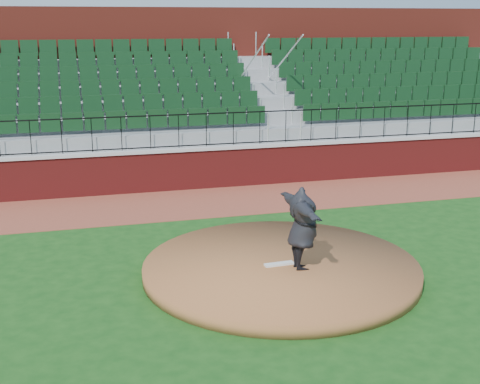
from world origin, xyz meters
name	(u,v)px	position (x,y,z in m)	size (l,w,h in m)	color
ground	(259,270)	(0.00, 0.00, 0.00)	(90.00, 90.00, 0.00)	#144012
warning_track	(204,202)	(0.00, 5.40, 0.01)	(34.00, 3.20, 0.01)	brown
field_wall	(193,169)	(0.00, 7.00, 0.60)	(34.00, 0.35, 1.20)	maroon
wall_cap	(193,149)	(0.00, 7.00, 1.25)	(34.00, 0.45, 0.10)	#B7B7B7
wall_railing	(193,131)	(0.00, 7.00, 1.80)	(34.00, 0.05, 1.00)	black
seating_stands	(177,103)	(0.00, 9.72, 2.30)	(34.00, 5.10, 4.60)	gray
concourse_wall	(164,82)	(0.00, 12.52, 2.75)	(34.00, 0.50, 5.50)	maroon
pitchers_mound	(281,269)	(0.37, -0.32, 0.12)	(5.62, 5.62, 0.25)	brown
pitching_rubber	(279,264)	(0.30, -0.43, 0.27)	(0.60, 0.15, 0.04)	silver
pitcher	(302,228)	(0.67, -0.72, 1.09)	(2.07, 0.56, 1.68)	black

